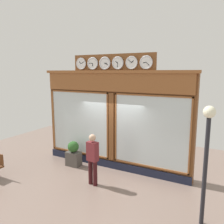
{
  "coord_description": "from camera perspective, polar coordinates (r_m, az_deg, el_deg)",
  "views": [
    {
      "loc": [
        -3.88,
        7.26,
        3.62
      ],
      "look_at": [
        0.0,
        0.0,
        2.17
      ],
      "focal_mm": 36.61,
      "sensor_mm": 36.0,
      "label": 1
    }
  ],
  "objects": [
    {
      "name": "shop_facade",
      "position": [
        8.52,
        0.39,
        -1.71
      ],
      "size": [
        5.98,
        0.42,
        4.25
      ],
      "color": "brown",
      "rests_on": "ground_plane"
    },
    {
      "name": "street_lamp",
      "position": [
        5.67,
        22.62,
        -7.81
      ],
      "size": [
        0.28,
        0.28,
        2.89
      ],
      "color": "black",
      "rests_on": "ground_plane"
    },
    {
      "name": "pedestrian",
      "position": [
        7.46,
        -4.87,
        -11.21
      ],
      "size": [
        0.39,
        0.27,
        1.69
      ],
      "color": "#3A1316",
      "rests_on": "ground_plane"
    },
    {
      "name": "planter_box",
      "position": [
        9.21,
        -9.57,
        -11.45
      ],
      "size": [
        0.56,
        0.36,
        0.56
      ],
      "primitive_type": "cube",
      "color": "#4C4742",
      "rests_on": "ground_plane"
    },
    {
      "name": "planter_shrub",
      "position": [
        9.05,
        -9.66,
        -8.54
      ],
      "size": [
        0.43,
        0.43,
        0.43
      ],
      "primitive_type": "sphere",
      "color": "#285623",
      "rests_on": "planter_box"
    },
    {
      "name": "ground_plane",
      "position": [
        6.93,
        -11.83,
        -21.75
      ],
      "size": [
        14.0,
        14.0,
        0.0
      ],
      "primitive_type": "plane",
      "color": "#7A665B"
    }
  ]
}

